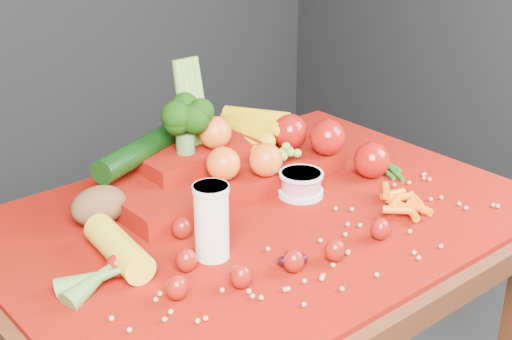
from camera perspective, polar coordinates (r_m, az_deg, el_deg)
table at (r=1.48m, az=0.50°, el=-7.16°), size 1.10×0.80×0.75m
red_cloth at (r=1.43m, az=0.52°, el=-3.70°), size 1.05×0.75×0.01m
milk_glass at (r=1.25m, az=-3.58°, el=-3.94°), size 0.06×0.06×0.14m
yogurt_bowl at (r=1.49m, az=3.62°, el=-1.05°), size 0.10×0.10×0.05m
strawberry_scatter at (r=1.24m, az=-1.23°, el=-6.79°), size 0.48×0.28×0.05m
dark_grape_cluster at (r=1.26m, az=3.09°, el=-6.93°), size 0.06×0.05×0.03m
soybean_scatter at (r=1.30m, az=6.29°, el=-6.40°), size 0.84×0.24×0.01m
corn_ear at (r=1.23m, az=-11.99°, el=-7.68°), size 0.20×0.24×0.06m
potato at (r=1.40m, az=-12.45°, el=-2.80°), size 0.11×0.08×0.08m
baby_carrot_pile at (r=1.46m, az=11.12°, el=-2.65°), size 0.17×0.17×0.03m
green_bean_pile at (r=1.65m, az=10.23°, el=0.27°), size 0.14×0.12×0.01m
produce_mound at (r=1.54m, az=-1.84°, el=1.02°), size 0.59×0.37×0.27m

